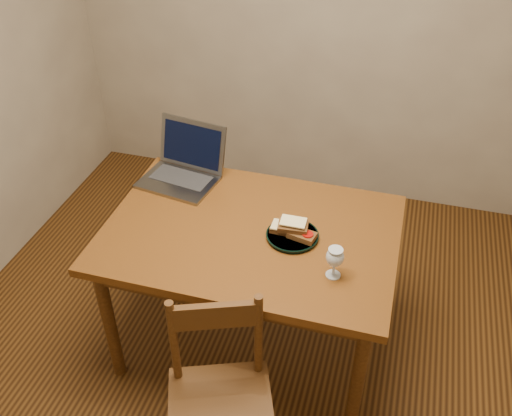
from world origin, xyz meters
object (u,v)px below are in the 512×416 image
(plate, at_px, (292,236))
(milk_glass, at_px, (334,262))
(table, at_px, (251,245))
(laptop, at_px, (185,164))
(chair, at_px, (220,394))

(plate, xyz_separation_m, milk_glass, (0.21, -0.19, 0.06))
(table, height_order, laptop, laptop)
(milk_glass, bearing_deg, laptop, 148.67)
(table, xyz_separation_m, plate, (0.19, 0.00, 0.10))
(table, distance_m, laptop, 0.57)
(table, height_order, milk_glass, milk_glass)
(chair, height_order, milk_glass, milk_glass)
(laptop, bearing_deg, plate, -18.57)
(milk_glass, bearing_deg, chair, -125.04)
(chair, bearing_deg, plate, 58.11)
(plate, bearing_deg, milk_glass, -41.24)
(chair, distance_m, milk_glass, 0.68)
(chair, bearing_deg, table, 74.46)
(table, height_order, chair, chair)
(chair, distance_m, plate, 0.73)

